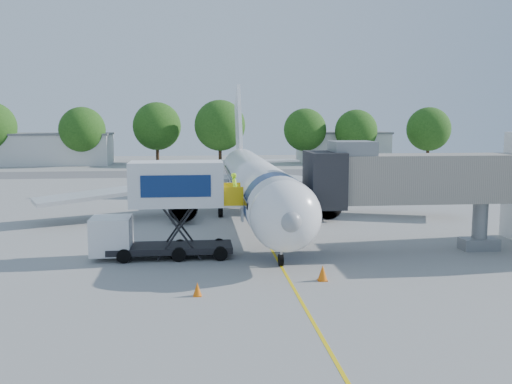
{
  "coord_description": "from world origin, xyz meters",
  "views": [
    {
      "loc": [
        -4.47,
        -39.21,
        7.99
      ],
      "look_at": [
        -0.68,
        -3.13,
        3.2
      ],
      "focal_mm": 40.0,
      "sensor_mm": 36.0,
      "label": 1
    }
  ],
  "objects": [
    {
      "name": "jet_bridge",
      "position": [
        7.99,
        -7.0,
        4.34
      ],
      "size": [
        13.9,
        3.2,
        6.6
      ],
      "color": "gray",
      "rests_on": "ground"
    },
    {
      "name": "tree_c",
      "position": [
        -11.17,
        60.89,
        6.39
      ],
      "size": [
        8.26,
        8.26,
        10.53
      ],
      "color": "#382314",
      "rests_on": "ground"
    },
    {
      "name": "tree_f",
      "position": [
        23.0,
        57.16,
        5.62
      ],
      "size": [
        7.27,
        7.27,
        9.27
      ],
      "color": "#382314",
      "rests_on": "ground"
    },
    {
      "name": "outbuilding_right",
      "position": [
        22.0,
        62.0,
        2.66
      ],
      "size": [
        16.4,
        7.4,
        5.3
      ],
      "color": "silver",
      "rests_on": "ground"
    },
    {
      "name": "taxiway_strip",
      "position": [
        0.0,
        42.0,
        0.0
      ],
      "size": [
        120.0,
        10.0,
        0.01
      ],
      "primitive_type": "cube",
      "color": "#59595B",
      "rests_on": "ground"
    },
    {
      "name": "tree_e",
      "position": [
        14.45,
        59.23,
        5.76
      ],
      "size": [
        7.44,
        7.44,
        9.49
      ],
      "color": "#382314",
      "rests_on": "ground"
    },
    {
      "name": "guidance_line",
      "position": [
        0.0,
        0.0,
        0.01
      ],
      "size": [
        0.15,
        70.0,
        0.01
      ],
      "primitive_type": "cube",
      "color": "yellow",
      "rests_on": "ground"
    },
    {
      "name": "safety_cone_a",
      "position": [
        1.62,
        -12.51,
        0.38
      ],
      "size": [
        0.5,
        0.5,
        0.79
      ],
      "color": "orange",
      "rests_on": "ground"
    },
    {
      "name": "safety_cone_b",
      "position": [
        -4.51,
        -14.3,
        0.3
      ],
      "size": [
        0.4,
        0.4,
        0.63
      ],
      "color": "orange",
      "rests_on": "ground"
    },
    {
      "name": "ground_tug",
      "position": [
        3.77,
        -17.74,
        0.75
      ],
      "size": [
        3.92,
        2.69,
        1.43
      ],
      "rotation": [
        0.0,
        0.0,
        -0.26
      ],
      "color": "silver",
      "rests_on": "ground"
    },
    {
      "name": "ground",
      "position": [
        0.0,
        0.0,
        0.0
      ],
      "size": [
        160.0,
        160.0,
        0.0
      ],
      "primitive_type": "plane",
      "color": "gray",
      "rests_on": "ground"
    },
    {
      "name": "tree_b",
      "position": [
        -23.07,
        57.37,
        5.85
      ],
      "size": [
        7.56,
        7.56,
        9.64
      ],
      "color": "#382314",
      "rests_on": "ground"
    },
    {
      "name": "tree_d",
      "position": [
        -0.47,
        56.68,
        6.58
      ],
      "size": [
        8.5,
        8.5,
        10.83
      ],
      "color": "#382314",
      "rests_on": "ground"
    },
    {
      "name": "outbuilding_left",
      "position": [
        -28.0,
        60.0,
        2.66
      ],
      "size": [
        18.4,
        8.4,
        5.3
      ],
      "color": "silver",
      "rests_on": "ground"
    },
    {
      "name": "aircraft",
      "position": [
        0.0,
        4.12,
        2.95
      ],
      "size": [
        34.17,
        37.73,
        11.35
      ],
      "color": "white",
      "rests_on": "ground"
    },
    {
      "name": "catering_hiloader",
      "position": [
        -6.27,
        -7.0,
        2.76
      ],
      "size": [
        8.5,
        2.44,
        5.5
      ],
      "color": "black",
      "rests_on": "ground"
    },
    {
      "name": "tree_g",
      "position": [
        35.78,
        56.66,
        5.88
      ],
      "size": [
        7.6,
        7.6,
        9.69
      ],
      "color": "#382314",
      "rests_on": "ground"
    }
  ]
}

